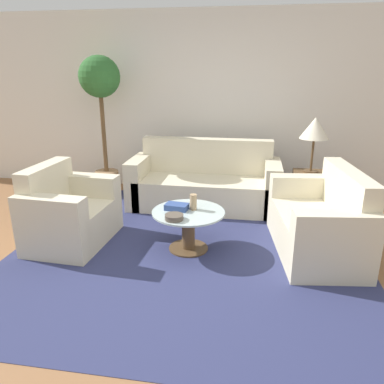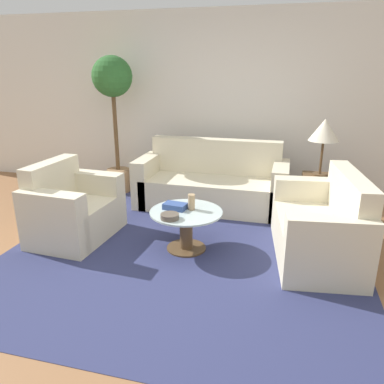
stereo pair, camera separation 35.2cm
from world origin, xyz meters
TOP-DOWN VIEW (x-y plane):
  - ground_plane at (0.00, 0.00)m, footprint 14.00×14.00m
  - wall_back at (0.00, 2.76)m, footprint 10.00×0.06m
  - rug at (-0.00, 0.63)m, footprint 3.57×3.54m
  - sofa_main at (-0.01, 1.98)m, footprint 1.99×0.78m
  - armchair at (-1.32, 0.61)m, footprint 0.78×1.02m
  - loveseat at (1.35, 0.81)m, footprint 0.91×1.42m
  - coffee_table at (-0.00, 0.63)m, footprint 0.75×0.75m
  - side_table at (1.36, 1.92)m, footprint 0.40×0.40m
  - table_lamp at (1.36, 1.92)m, footprint 0.36×0.36m
  - potted_plant at (-1.51, 2.23)m, footprint 0.57×0.57m
  - vase at (0.04, 0.69)m, footprint 0.07×0.07m
  - bowl at (-0.10, 0.39)m, footprint 0.18×0.18m
  - book_stack at (-0.13, 0.66)m, footprint 0.25×0.17m

SIDE VIEW (x-z plane):
  - ground_plane at x=0.00m, z-range 0.00..0.00m
  - rug at x=0.00m, z-range 0.00..0.01m
  - side_table at x=1.36m, z-range 0.00..0.54m
  - coffee_table at x=0.00m, z-range 0.06..0.49m
  - sofa_main at x=-0.01m, z-range -0.15..0.73m
  - loveseat at x=1.35m, z-range -0.14..0.73m
  - armchair at x=-1.32m, z-range -0.13..0.72m
  - bowl at x=-0.10m, z-range 0.43..0.48m
  - book_stack at x=-0.13m, z-range 0.43..0.49m
  - vase at x=0.04m, z-range 0.43..0.59m
  - table_lamp at x=1.36m, z-range 0.74..1.44m
  - wall_back at x=0.00m, z-range 0.00..2.60m
  - potted_plant at x=-1.51m, z-range 0.42..2.40m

